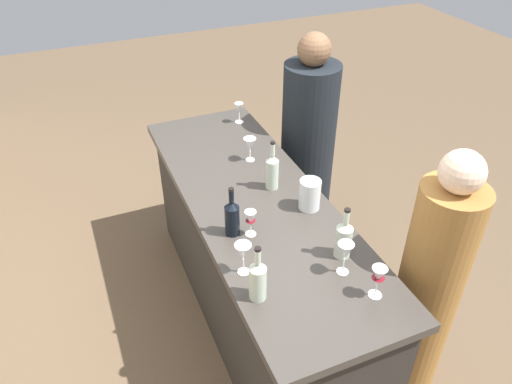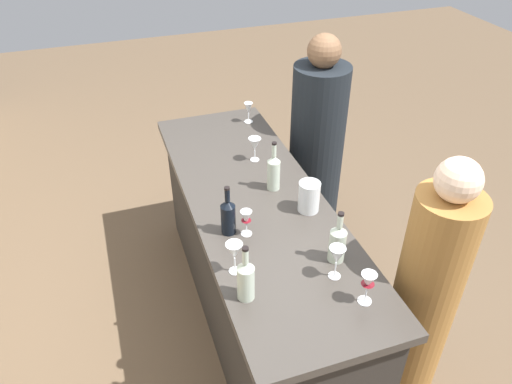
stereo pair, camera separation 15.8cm
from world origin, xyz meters
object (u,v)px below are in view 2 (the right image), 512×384
Objects in this scene: water_pitcher at (309,197)px; person_center_guest at (423,301)px; wine_glass_near_left at (248,109)px; wine_glass_far_center at (246,219)px; wine_bottle_leftmost_clear_pale at (246,279)px; wine_bottle_second_left_clear_pale at (337,242)px; wine_glass_near_right at (337,256)px; wine_bottle_second_right_clear_pale at (274,171)px; wine_glass_near_center at (368,282)px; wine_glass_far_right at (234,252)px; person_left_guest at (316,154)px; wine_bottle_center_near_black at (228,216)px; wine_glass_far_left at (255,145)px.

person_center_guest reaches higher than water_pitcher.
wine_glass_far_center is at bearing 161.51° from wine_glass_near_left.
wine_bottle_leftmost_clear_pale is 0.49m from wine_bottle_second_left_clear_pale.
wine_glass_near_right is 0.11× the size of person_center_guest.
wine_bottle_second_left_clear_pale is 0.18× the size of person_center_guest.
wine_bottle_second_right_clear_pale is 0.76m from wine_glass_near_right.
water_pitcher is (0.69, -0.03, -0.03)m from wine_glass_near_center.
person_center_guest is at bearing -101.88° from wine_glass_near_right.
person_center_guest is (0.08, -0.41, -0.35)m from wine_glass_near_center.
person_center_guest reaches higher than wine_glass_near_right.
wine_glass_near_center is at bearing -162.30° from wine_glass_near_right.
wine_glass_near_right is (0.18, 0.06, 0.01)m from wine_glass_near_center.
wine_bottle_leftmost_clear_pale is 1.71× the size of wine_glass_far_right.
person_left_guest is at bearing -17.31° from wine_glass_near_center.
wine_bottle_center_near_black is (0.45, -0.05, -0.00)m from wine_bottle_leftmost_clear_pale.
wine_bottle_leftmost_clear_pale is 1.86× the size of wine_glass_far_left.
wine_glass_far_right is 1.56m from person_left_guest.
wine_bottle_center_near_black is 0.78m from wine_glass_near_center.
person_center_guest is at bearing 75.78° from person_left_guest.
wine_bottle_second_left_clear_pale is at bearing 0.20° from wine_glass_near_center.
water_pitcher is at bearing -156.67° from wine_bottle_second_right_clear_pale.
wine_glass_far_center is 0.28m from wine_glass_far_right.
wine_glass_far_right is (-0.58, 0.41, 0.01)m from wine_bottle_second_right_clear_pale.
wine_bottle_second_right_clear_pale is at bearing 171.83° from wine_glass_near_left.
person_left_guest is at bearing -41.60° from wine_glass_far_center.
wine_glass_far_right reaches higher than wine_glass_near_left.
person_center_guest is (-1.19, -0.50, -0.35)m from wine_glass_far_left.
wine_bottle_center_near_black is 1.61× the size of wine_glass_near_right.
wine_bottle_second_right_clear_pale is 2.08× the size of wine_glass_far_center.
wine_glass_far_right is at bearing 156.05° from wine_glass_far_left.
wine_bottle_leftmost_clear_pale reaches higher than wine_bottle_second_left_clear_pale.
wine_glass_far_center is (0.41, -0.13, -0.01)m from wine_bottle_leftmost_clear_pale.
person_left_guest reaches higher than wine_glass_near_right.
wine_bottle_second_left_clear_pale is 0.66m from wine_bottle_second_right_clear_pale.
wine_glass_far_right is (-0.24, 0.13, 0.03)m from wine_glass_far_center.
person_left_guest is at bearing -92.13° from person_center_guest.
wine_bottle_second_left_clear_pale is at bearing -98.75° from wine_glass_far_right.
wine_glass_near_center reaches higher than wine_glass_near_left.
water_pitcher is (0.04, -0.47, -0.02)m from wine_bottle_center_near_black.
wine_bottle_second_right_clear_pale is (0.75, -0.41, 0.01)m from wine_bottle_leftmost_clear_pale.
wine_bottle_center_near_black reaches higher than wine_glass_near_center.
wine_glass_near_center is at bearing -176.28° from wine_glass_far_left.
person_left_guest is 1.46m from person_center_guest.
wine_bottle_second_right_clear_pale is at bearing -179.40° from wine_glass_far_left.
wine_glass_near_right is at bearing -91.57° from wine_bottle_leftmost_clear_pale.
wine_bottle_center_near_black is at bearing -6.42° from wine_bottle_leftmost_clear_pale.
wine_bottle_center_near_black is 0.29m from wine_glass_far_right.
person_center_guest is at bearing -124.08° from wine_glass_far_center.
person_left_guest reaches higher than wine_bottle_leftmost_clear_pale.
water_pitcher is 0.11× the size of person_center_guest.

